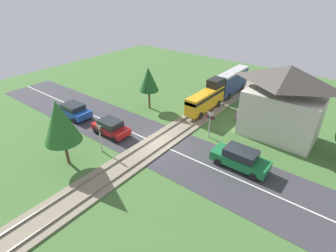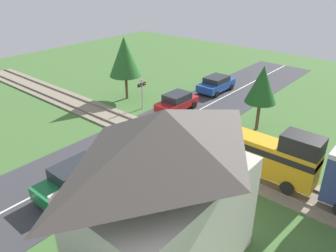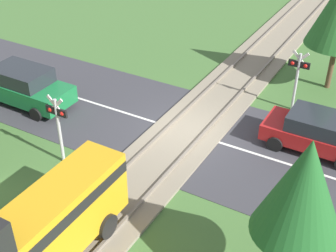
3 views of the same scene
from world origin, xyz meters
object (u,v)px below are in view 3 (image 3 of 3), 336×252
(car_near_crossing, at_px, (317,132))
(car_far_side, at_px, (23,85))
(crossing_signal_east_approach, at_px, (58,121))
(crossing_signal_west_approach, at_px, (298,73))

(car_near_crossing, relative_size, car_far_side, 0.86)
(car_near_crossing, distance_m, car_far_side, 12.38)
(car_far_side, xyz_separation_m, crossing_signal_east_approach, (-4.28, 2.47, 0.90))
(car_near_crossing, height_order, crossing_signal_east_approach, crossing_signal_east_approach)
(crossing_signal_east_approach, bearing_deg, car_far_side, -30.01)
(crossing_signal_east_approach, bearing_deg, car_near_crossing, -145.39)
(car_near_crossing, distance_m, crossing_signal_east_approach, 9.48)
(car_far_side, bearing_deg, crossing_signal_west_approach, -152.81)
(car_far_side, bearing_deg, car_near_crossing, -166.55)
(car_near_crossing, relative_size, crossing_signal_east_approach, 1.43)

